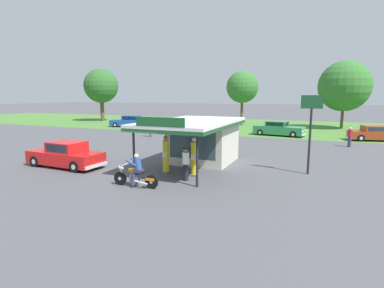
{
  "coord_description": "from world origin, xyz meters",
  "views": [
    {
      "loc": [
        8.21,
        -12.86,
        4.2
      ],
      "look_at": [
        1.32,
        3.27,
        1.4
      ],
      "focal_mm": 28.14,
      "sensor_mm": 36.0,
      "label": 1
    }
  ],
  "objects": [
    {
      "name": "parked_car_back_row_right",
      "position": [
        13.09,
        20.03,
        0.66
      ],
      "size": [
        5.05,
        2.87,
        1.42
      ],
      "color": "#993819",
      "rests_on": "ground"
    },
    {
      "name": "gas_pump_offside",
      "position": [
        2.22,
        1.48,
        0.96
      ],
      "size": [
        0.44,
        0.44,
        2.08
      ],
      "color": "slate",
      "rests_on": "ground"
    },
    {
      "name": "tree_oak_distant_spare",
      "position": [
        10.79,
        30.65,
        5.46
      ],
      "size": [
        6.43,
        6.43,
        8.67
      ],
      "color": "brown",
      "rests_on": "ground"
    },
    {
      "name": "tree_oak_far_right",
      "position": [
        -2.41,
        30.48,
        5.48
      ],
      "size": [
        4.59,
        4.59,
        7.79
      ],
      "color": "brown",
      "rests_on": "ground"
    },
    {
      "name": "gas_pump_nearside",
      "position": [
        0.52,
        1.48,
        0.95
      ],
      "size": [
        0.44,
        0.44,
        2.07
      ],
      "color": "slate",
      "rests_on": "ground"
    },
    {
      "name": "bystander_chatting_near_pumps",
      "position": [
        10.56,
        15.03,
        0.87
      ],
      "size": [
        0.34,
        0.34,
        1.66
      ],
      "color": "#2D3351",
      "rests_on": "ground"
    },
    {
      "name": "roadside_pole_sign",
      "position": [
        7.76,
        4.28,
        2.93
      ],
      "size": [
        1.1,
        0.12,
        4.25
      ],
      "color": "black",
      "rests_on": "ground"
    },
    {
      "name": "motorcycle_with_rider",
      "position": [
        0.48,
        -1.38,
        0.65
      ],
      "size": [
        2.32,
        0.7,
        1.58
      ],
      "color": "black",
      "rests_on": "ground"
    },
    {
      "name": "grass_verge_strip",
      "position": [
        0.0,
        30.0,
        0.0
      ],
      "size": [
        120.0,
        24.0,
        0.01
      ],
      "primitive_type": "cube",
      "color": "#477A33",
      "rests_on": "ground"
    },
    {
      "name": "parked_car_back_row_centre",
      "position": [
        -15.86,
        21.85,
        0.71
      ],
      "size": [
        5.8,
        3.05,
        1.56
      ],
      "color": "#19479E",
      "rests_on": "ground"
    },
    {
      "name": "featured_classic_sedan",
      "position": [
        -5.69,
        0.41,
        0.69
      ],
      "size": [
        5.0,
        2.02,
        1.53
      ],
      "color": "red",
      "rests_on": "ground"
    },
    {
      "name": "service_station_kiosk",
      "position": [
        1.37,
        4.59,
        1.63
      ],
      "size": [
        4.35,
        7.87,
        3.23
      ],
      "color": "beige",
      "rests_on": "ground"
    },
    {
      "name": "tree_oak_left",
      "position": [
        -26.03,
        28.39,
        5.87
      ],
      "size": [
        5.67,
        5.67,
        8.73
      ],
      "color": "brown",
      "rests_on": "ground"
    },
    {
      "name": "bystander_leaning_by_kiosk",
      "position": [
        -7.93,
        13.97,
        0.86
      ],
      "size": [
        0.35,
        0.35,
        1.61
      ],
      "color": "brown",
      "rests_on": "ground"
    },
    {
      "name": "ground_plane",
      "position": [
        0.0,
        0.0,
        0.0
      ],
      "size": [
        300.0,
        300.0,
        0.0
      ],
      "primitive_type": "plane",
      "color": "#4C4C51"
    },
    {
      "name": "parked_car_back_row_centre_right",
      "position": [
        4.15,
        20.28,
        0.71
      ],
      "size": [
        5.53,
        2.69,
        1.54
      ],
      "color": "#2D844C",
      "rests_on": "ground"
    },
    {
      "name": "parked_car_second_row_spare",
      "position": [
        -6.97,
        20.69,
        0.74
      ],
      "size": [
        5.65,
        2.23,
        1.63
      ],
      "color": "beige",
      "rests_on": "ground"
    },
    {
      "name": "bystander_admiring_sedan",
      "position": [
        2.17,
        0.5,
        0.89
      ],
      "size": [
        0.36,
        0.36,
        1.67
      ],
      "color": "black",
      "rests_on": "ground"
    }
  ]
}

